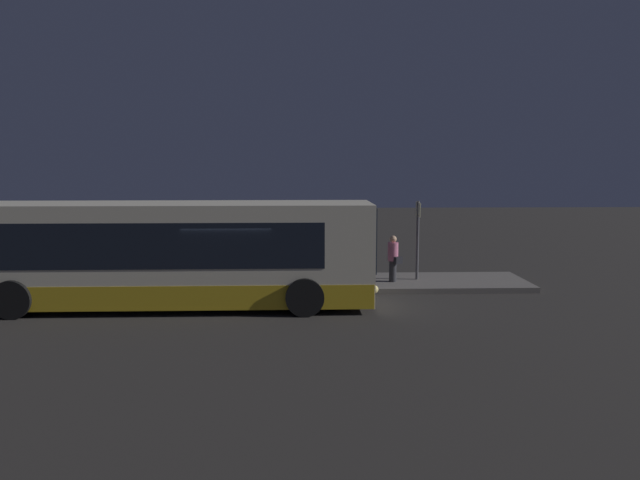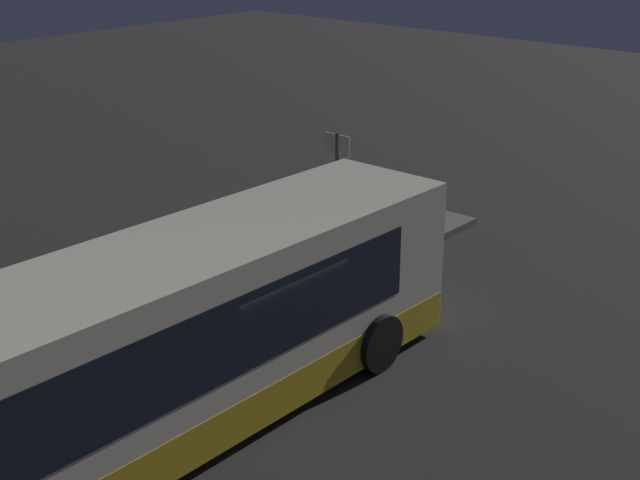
% 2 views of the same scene
% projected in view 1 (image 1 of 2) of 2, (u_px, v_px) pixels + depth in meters
% --- Properties ---
extents(ground, '(80.00, 80.00, 0.00)m').
position_uv_depth(ground, '(232.00, 307.00, 18.66)').
color(ground, '#2B2826').
extents(platform, '(20.00, 3.02, 0.19)m').
position_uv_depth(platform, '(241.00, 284.00, 21.73)').
color(platform, '#605B56').
rests_on(platform, ground).
extents(bus_lead, '(12.63, 2.82, 3.13)m').
position_uv_depth(bus_lead, '(160.00, 256.00, 18.47)').
color(bus_lead, beige).
rests_on(bus_lead, ground).
extents(passenger_boarding, '(0.52, 0.52, 1.64)m').
position_uv_depth(passenger_boarding, '(238.00, 251.00, 22.74)').
color(passenger_boarding, '#6B604C').
rests_on(passenger_boarding, platform).
extents(passenger_waiting, '(0.55, 0.62, 1.61)m').
position_uv_depth(passenger_waiting, '(393.00, 257.00, 21.53)').
color(passenger_waiting, '#2D2D33').
rests_on(passenger_waiting, platform).
extents(suitcase, '(0.45, 0.26, 0.85)m').
position_uv_depth(suitcase, '(223.00, 267.00, 22.90)').
color(suitcase, beige).
rests_on(suitcase, platform).
extents(sign_post, '(0.10, 0.75, 2.78)m').
position_uv_depth(sign_post, '(418.00, 230.00, 21.85)').
color(sign_post, '#4C4C51').
rests_on(sign_post, platform).
extents(trash_bin, '(0.44, 0.44, 0.65)m').
position_uv_depth(trash_bin, '(332.00, 268.00, 22.46)').
color(trash_bin, '#593319').
rests_on(trash_bin, platform).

